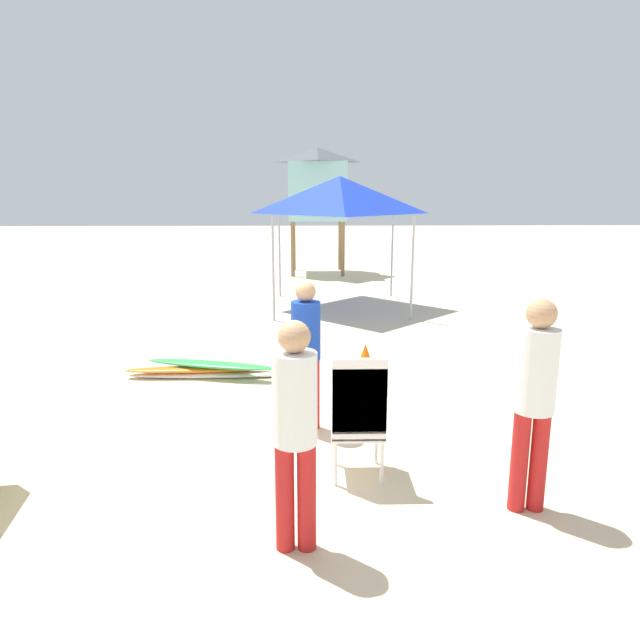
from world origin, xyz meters
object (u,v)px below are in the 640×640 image
at_px(stacked_plastic_chairs, 358,408).
at_px(lifeguard_near_left, 295,422).
at_px(traffic_cone_near, 365,362).
at_px(surfboard_pile, 209,370).
at_px(lifeguard_near_center, 535,391).
at_px(lifeguard_tower, 317,184).
at_px(lifeguard_near_right, 306,346).
at_px(popup_canopy, 340,195).

distance_m(stacked_plastic_chairs, lifeguard_near_left, 1.22).
bearing_deg(traffic_cone_near, surfboard_pile, 175.93).
bearing_deg(lifeguard_near_center, lifeguard_tower, 95.89).
bearing_deg(lifeguard_near_center, lifeguard_near_right, 136.79).
bearing_deg(stacked_plastic_chairs, lifeguard_near_center, -21.68).
distance_m(surfboard_pile, lifeguard_near_center, 4.91).
bearing_deg(lifeguard_near_right, popup_canopy, 83.84).
bearing_deg(surfboard_pile, popup_canopy, 67.16).
xyz_separation_m(stacked_plastic_chairs, surfboard_pile, (-1.87, 3.02, -0.58)).
bearing_deg(surfboard_pile, lifeguard_tower, 80.72).
xyz_separation_m(stacked_plastic_chairs, lifeguard_near_right, (-0.47, 1.18, 0.26)).
distance_m(lifeguard_tower, traffic_cone_near, 11.23).
height_order(lifeguard_near_left, lifeguard_near_center, lifeguard_near_center).
xyz_separation_m(surfboard_pile, lifeguard_near_right, (1.40, -1.84, 0.84)).
xyz_separation_m(stacked_plastic_chairs, lifeguard_near_left, (-0.55, -1.04, 0.31)).
bearing_deg(traffic_cone_near, lifeguard_near_right, -116.25).
bearing_deg(lifeguard_near_right, surfboard_pile, 127.27).
distance_m(lifeguard_near_right, popup_canopy, 7.15).
bearing_deg(traffic_cone_near, stacked_plastic_chairs, -97.11).
xyz_separation_m(stacked_plastic_chairs, popup_canopy, (0.28, 8.12, 1.83)).
bearing_deg(lifeguard_near_right, stacked_plastic_chairs, -68.28).
bearing_deg(stacked_plastic_chairs, lifeguard_near_right, 111.72).
xyz_separation_m(lifeguard_near_center, lifeguard_tower, (-1.48, 14.33, 1.79)).
bearing_deg(lifeguard_near_right, lifeguard_tower, 88.36).
xyz_separation_m(lifeguard_near_center, popup_canopy, (-1.09, 8.67, 1.49)).
relative_size(surfboard_pile, traffic_cone_near, 4.77).
xyz_separation_m(lifeguard_near_right, traffic_cone_near, (0.83, 1.68, -0.70)).
bearing_deg(lifeguard_tower, popup_canopy, -86.06).
height_order(lifeguard_near_left, popup_canopy, popup_canopy).
xyz_separation_m(lifeguard_near_center, traffic_cone_near, (-1.01, 3.41, -0.78)).
distance_m(stacked_plastic_chairs, lifeguard_tower, 13.95).
height_order(surfboard_pile, lifeguard_tower, lifeguard_tower).
xyz_separation_m(stacked_plastic_chairs, lifeguard_near_center, (1.37, -0.54, 0.34)).
bearing_deg(surfboard_pile, lifeguard_near_center, -47.76).
distance_m(lifeguard_near_right, lifeguard_tower, 12.75).
height_order(stacked_plastic_chairs, popup_canopy, popup_canopy).
relative_size(stacked_plastic_chairs, popup_canopy, 0.41).
relative_size(lifeguard_near_left, lifeguard_near_right, 1.05).
relative_size(lifeguard_near_center, traffic_cone_near, 3.40).
bearing_deg(stacked_plastic_chairs, surfboard_pile, 121.75).
distance_m(lifeguard_near_center, lifeguard_near_right, 2.52).
relative_size(stacked_plastic_chairs, lifeguard_near_right, 0.72).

